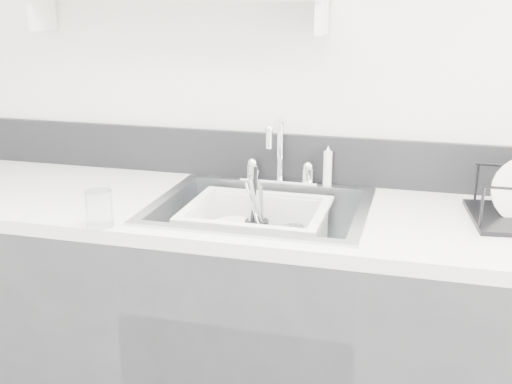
% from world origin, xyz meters
% --- Properties ---
extents(counter_run, '(3.20, 0.62, 0.92)m').
position_xyz_m(counter_run, '(0.00, 1.19, 0.46)').
color(counter_run, '#2C2C30').
rests_on(counter_run, ground).
extents(backsplash, '(3.20, 0.02, 0.16)m').
position_xyz_m(backsplash, '(0.00, 1.49, 1.00)').
color(backsplash, black).
rests_on(backsplash, counter_run).
extents(sink, '(0.64, 0.52, 0.20)m').
position_xyz_m(sink, '(0.00, 1.19, 0.83)').
color(sink, silver).
rests_on(sink, counter_run).
extents(faucet, '(0.26, 0.18, 0.23)m').
position_xyz_m(faucet, '(0.00, 1.44, 0.98)').
color(faucet, silver).
rests_on(faucet, counter_run).
extents(side_sprayer, '(0.03, 0.03, 0.14)m').
position_xyz_m(side_sprayer, '(0.16, 1.44, 0.99)').
color(side_sprayer, silver).
rests_on(side_sprayer, counter_run).
extents(wall_shelf, '(1.00, 0.16, 0.12)m').
position_xyz_m(wall_shelf, '(-0.35, 1.42, 1.51)').
color(wall_shelf, silver).
rests_on(wall_shelf, room_shell).
extents(wash_tub, '(0.51, 0.46, 0.16)m').
position_xyz_m(wash_tub, '(-0.01, 1.20, 0.83)').
color(wash_tub, silver).
rests_on(wash_tub, sink).
extents(plate_stack, '(0.24, 0.23, 0.09)m').
position_xyz_m(plate_stack, '(-0.08, 1.17, 0.79)').
color(plate_stack, white).
rests_on(plate_stack, wash_tub).
extents(utensil_cup, '(0.07, 0.07, 0.25)m').
position_xyz_m(utensil_cup, '(-0.02, 1.23, 0.82)').
color(utensil_cup, black).
rests_on(utensil_cup, wash_tub).
extents(ladle, '(0.26, 0.20, 0.07)m').
position_xyz_m(ladle, '(-0.05, 1.16, 0.80)').
color(ladle, silver).
rests_on(ladle, wash_tub).
extents(tumbler_in_tub, '(0.07, 0.07, 0.09)m').
position_xyz_m(tumbler_in_tub, '(0.10, 1.20, 0.81)').
color(tumbler_in_tub, white).
rests_on(tumbler_in_tub, wash_tub).
extents(tumbler_counter, '(0.09, 0.09, 0.10)m').
position_xyz_m(tumbler_counter, '(-0.38, 0.91, 0.97)').
color(tumbler_counter, white).
rests_on(tumbler_counter, counter_run).
extents(bowl_small, '(0.12, 0.12, 0.04)m').
position_xyz_m(bowl_small, '(0.09, 1.14, 0.78)').
color(bowl_small, white).
rests_on(bowl_small, wash_tub).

